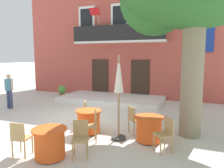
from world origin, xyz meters
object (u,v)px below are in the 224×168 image
at_px(cafe_chair_near_tree_0, 20,137).
at_px(cafe_chair_front_0, 92,124).
at_px(cafe_table_middle, 149,129).
at_px(cafe_chair_near_tree_1, 80,136).
at_px(cafe_chair_middle_1, 166,132).
at_px(cafe_chair_front_1, 88,111).
at_px(cafe_table_front, 89,121).
at_px(cafe_table_near_tree, 50,143).
at_px(cafe_chair_middle_0, 134,118).
at_px(pedestrian_near_entrance, 9,89).
at_px(ground_planter_left, 62,91).
at_px(cafe_umbrella, 119,85).

height_order(cafe_chair_near_tree_0, cafe_chair_front_0, same).
xyz_separation_m(cafe_table_middle, cafe_chair_front_0, (-1.56, -0.61, 0.14)).
height_order(cafe_chair_near_tree_1, cafe_chair_middle_1, same).
bearing_deg(cafe_chair_near_tree_0, cafe_chair_near_tree_1, 22.99).
relative_size(cafe_chair_near_tree_0, cafe_chair_front_1, 1.00).
bearing_deg(cafe_chair_near_tree_0, cafe_table_middle, 38.09).
relative_size(cafe_table_front, cafe_chair_front_0, 0.95).
bearing_deg(cafe_chair_near_tree_1, cafe_chair_front_0, 99.24).
bearing_deg(cafe_chair_front_1, cafe_chair_middle_1, -21.96).
bearing_deg(cafe_chair_near_tree_0, cafe_table_front, 70.38).
relative_size(cafe_chair_near_tree_1, cafe_chair_middle_1, 1.00).
bearing_deg(cafe_chair_middle_1, cafe_table_near_tree, -150.88).
xyz_separation_m(cafe_chair_middle_0, cafe_chair_front_0, (-0.96, -1.08, 0.00)).
xyz_separation_m(cafe_chair_near_tree_1, pedestrian_near_entrance, (-5.72, 3.19, 0.41)).
relative_size(cafe_table_front, pedestrian_near_entrance, 0.52).
bearing_deg(cafe_chair_middle_0, ground_planter_left, 142.60).
bearing_deg(cafe_table_middle, cafe_table_front, 179.99).
bearing_deg(cafe_chair_near_tree_1, cafe_table_near_tree, -150.29).
bearing_deg(cafe_table_middle, cafe_table_near_tree, -136.25).
distance_m(cafe_table_near_tree, cafe_chair_front_0, 1.45).
height_order(ground_planter_left, pedestrian_near_entrance, pedestrian_near_entrance).
bearing_deg(cafe_chair_front_1, cafe_chair_near_tree_0, -98.26).
bearing_deg(cafe_table_middle, cafe_chair_front_1, 164.38).
bearing_deg(cafe_table_front, cafe_umbrella, -8.17).
relative_size(cafe_chair_near_tree_0, cafe_chair_near_tree_1, 1.00).
xyz_separation_m(cafe_chair_middle_0, cafe_chair_front_1, (-1.77, 0.19, 0.00)).
xyz_separation_m(cafe_chair_front_1, ground_planter_left, (-4.02, 4.23, -0.12)).
distance_m(cafe_chair_middle_0, ground_planter_left, 7.29).
relative_size(cafe_table_near_tree, cafe_table_front, 1.00).
bearing_deg(cafe_chair_near_tree_0, cafe_chair_front_0, 52.10).
height_order(cafe_chair_front_0, cafe_umbrella, cafe_umbrella).
relative_size(cafe_table_middle, cafe_chair_front_0, 0.95).
bearing_deg(cafe_umbrella, cafe_table_middle, 10.04).
distance_m(cafe_chair_middle_1, ground_planter_left, 8.80).
bearing_deg(ground_planter_left, cafe_table_front, -48.15).
relative_size(cafe_chair_front_0, cafe_chair_front_1, 1.00).
bearing_deg(cafe_table_near_tree, cafe_umbrella, 57.34).
distance_m(cafe_table_near_tree, pedestrian_near_entrance, 6.22).
distance_m(cafe_table_near_tree, cafe_chair_front_1, 2.65).
bearing_deg(ground_planter_left, cafe_table_middle, -37.48).
bearing_deg(pedestrian_near_entrance, cafe_chair_near_tree_1, -29.17).
relative_size(cafe_table_near_tree, cafe_umbrella, 0.34).
xyz_separation_m(cafe_table_front, cafe_chair_front_0, (0.44, -0.61, 0.14)).
bearing_deg(cafe_chair_front_1, cafe_table_front, -61.15).
height_order(cafe_chair_near_tree_0, pedestrian_near_entrance, pedestrian_near_entrance).
distance_m(cafe_chair_near_tree_0, cafe_chair_middle_0, 3.43).
distance_m(cafe_chair_middle_0, cafe_umbrella, 1.33).
height_order(cafe_table_front, cafe_chair_front_0, cafe_chair_front_0).
relative_size(cafe_chair_near_tree_1, cafe_chair_front_0, 1.00).
relative_size(cafe_chair_middle_1, cafe_umbrella, 0.36).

